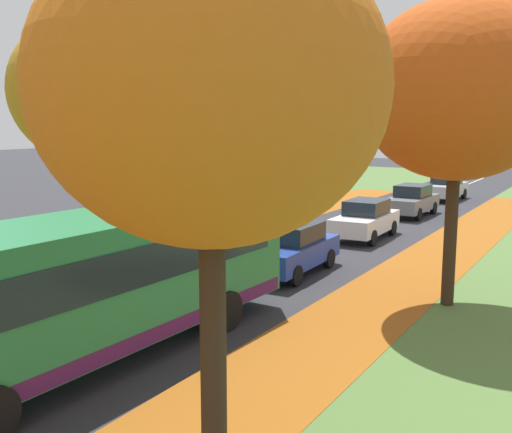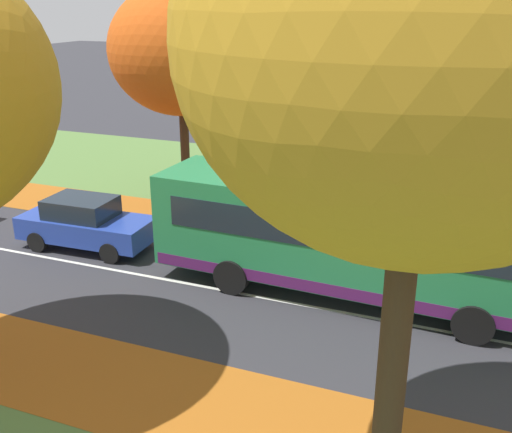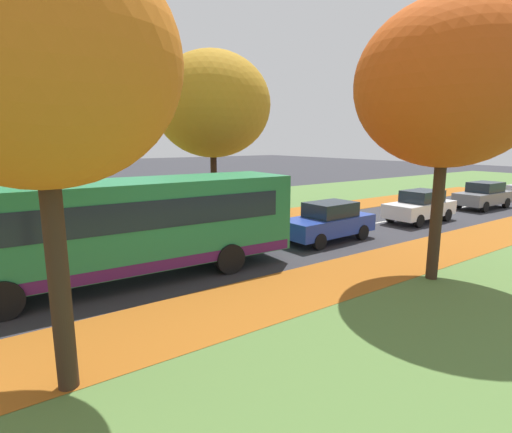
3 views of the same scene
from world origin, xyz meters
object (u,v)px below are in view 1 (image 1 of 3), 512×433
car_white_following (365,219)px  car_grey_third_in_line (412,200)px  tree_left_mid (97,91)px  car_silver_fourth_in_line (446,187)px  bus (94,280)px  tree_right_near (210,89)px  tree_right_mid (458,90)px  car_blue_lead (292,249)px

car_white_following → car_grey_third_in_line: (-0.13, 6.95, 0.00)m
tree_left_mid → car_silver_fourth_in_line: bearing=73.6°
bus → car_grey_third_in_line: bearing=90.3°
tree_right_near → car_silver_fourth_in_line: 32.69m
tree_right_mid → car_silver_fourth_in_line: 23.06m
tree_right_near → car_silver_fourth_in_line: tree_right_near is taller
tree_right_near → car_blue_lead: 12.70m
tree_right_mid → car_silver_fourth_in_line: (-5.46, 21.87, -4.85)m
tree_right_near → car_grey_third_in_line: 25.51m
bus → car_grey_third_in_line: (-0.12, 22.11, -0.89)m
car_blue_lead → car_silver_fourth_in_line: same height
tree_left_mid → bus: (6.84, -6.90, -4.22)m
tree_left_mid → bus: bearing=-45.3°
tree_right_mid → car_grey_third_in_line: bearing=110.3°
tree_left_mid → tree_right_mid: size_ratio=1.08×
tree_left_mid → car_blue_lead: bearing=12.2°
car_blue_lead → car_grey_third_in_line: bearing=90.9°
tree_left_mid → car_blue_lead: (6.93, 1.50, -5.11)m
tree_right_mid → tree_left_mid: bearing=-176.7°
tree_right_mid → car_white_following: (-5.26, 7.56, -4.85)m
bus → car_silver_fourth_in_line: bearing=90.4°
car_blue_lead → tree_left_mid: bearing=-167.8°
tree_right_mid → car_silver_fourth_in_line: bearing=104.0°
tree_left_mid → bus: 10.59m
car_white_following → car_silver_fourth_in_line: same height
car_grey_third_in_line → tree_left_mid: bearing=-113.8°
car_silver_fourth_in_line → tree_right_near: bearing=-81.2°
tree_left_mid → tree_right_near: (11.60, -9.43, -0.66)m
car_white_following → car_grey_third_in_line: bearing=91.0°
tree_left_mid → tree_right_near: 14.96m
tree_left_mid → bus: size_ratio=0.82×
bus → car_silver_fourth_in_line: size_ratio=2.46×
tree_left_mid → car_silver_fourth_in_line: size_ratio=2.02×
tree_right_mid → bus: tree_right_mid is taller
tree_right_near → car_white_following: 18.85m
tree_right_near → car_white_following: tree_right_near is taller
tree_left_mid → car_grey_third_in_line: 17.40m
tree_left_mid → car_silver_fourth_in_line: 24.07m
car_white_following → car_silver_fourth_in_line: size_ratio=0.99×
car_blue_lead → car_grey_third_in_line: (-0.21, 13.71, 0.00)m
tree_right_near → car_silver_fourth_in_line: size_ratio=1.69×
tree_right_mid → bus: 10.05m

